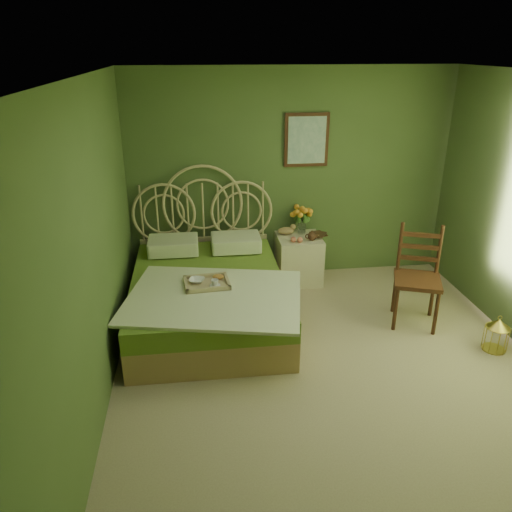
{
  "coord_description": "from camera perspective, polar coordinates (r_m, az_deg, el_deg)",
  "views": [
    {
      "loc": [
        -1.18,
        -3.72,
        2.81
      ],
      "look_at": [
        -0.59,
        1.0,
        0.79
      ],
      "focal_mm": 35.0,
      "sensor_mm": 36.0,
      "label": 1
    }
  ],
  "objects": [
    {
      "name": "floor",
      "position": [
        4.81,
        8.7,
        -13.0
      ],
      "size": [
        4.5,
        4.5,
        0.0
      ],
      "primitive_type": "plane",
      "color": "tan",
      "rests_on": "ground"
    },
    {
      "name": "ceiling",
      "position": [
        3.91,
        11.09,
        19.55
      ],
      "size": [
        4.5,
        4.5,
        0.0
      ],
      "primitive_type": "plane",
      "rotation": [
        3.14,
        0.0,
        0.0
      ],
      "color": "silver",
      "rests_on": "wall_back"
    },
    {
      "name": "wall_back",
      "position": [
        6.28,
        3.96,
        9.04
      ],
      "size": [
        4.0,
        0.0,
        4.0
      ],
      "primitive_type": "plane",
      "rotation": [
        1.57,
        0.0,
        0.0
      ],
      "color": "#506736",
      "rests_on": "floor"
    },
    {
      "name": "wall_left",
      "position": [
        4.1,
        -18.11,
        0.22
      ],
      "size": [
        0.0,
        4.5,
        4.5
      ],
      "primitive_type": "plane",
      "rotation": [
        1.57,
        0.0,
        1.57
      ],
      "color": "#506736",
      "rests_on": "floor"
    },
    {
      "name": "wall_art",
      "position": [
        6.19,
        5.8,
        13.05
      ],
      "size": [
        0.54,
        0.04,
        0.64
      ],
      "color": "#381F0F",
      "rests_on": "wall_back"
    },
    {
      "name": "bed",
      "position": [
        5.47,
        -5.51,
        -4.14
      ],
      "size": [
        1.9,
        2.39,
        1.48
      ],
      "color": "#A57C52",
      "rests_on": "floor"
    },
    {
      "name": "nightstand",
      "position": [
        6.35,
        4.92,
        0.25
      ],
      "size": [
        0.54,
        0.54,
        1.03
      ],
      "color": "#F2EAC5",
      "rests_on": "floor"
    },
    {
      "name": "chair",
      "position": [
        5.59,
        17.71,
        -1.49
      ],
      "size": [
        0.61,
        0.61,
        1.07
      ],
      "rotation": [
        0.0,
        0.0,
        -0.35
      ],
      "color": "#381F0F",
      "rests_on": "floor"
    },
    {
      "name": "birdcage",
      "position": [
        5.52,
        25.76,
        -8.13
      ],
      "size": [
        0.23,
        0.23,
        0.34
      ],
      "rotation": [
        0.0,
        0.0,
        -0.22
      ],
      "color": "#AF9438",
      "rests_on": "floor"
    },
    {
      "name": "book_lower",
      "position": [
        6.3,
        6.54,
        2.39
      ],
      "size": [
        0.21,
        0.25,
        0.02
      ],
      "primitive_type": "imported",
      "rotation": [
        0.0,
        0.0,
        0.29
      ],
      "color": "#381E0F",
      "rests_on": "nightstand"
    },
    {
      "name": "book_upper",
      "position": [
        6.29,
        6.55,
        2.56
      ],
      "size": [
        0.24,
        0.26,
        0.02
      ],
      "primitive_type": "imported",
      "rotation": [
        0.0,
        0.0,
        -0.53
      ],
      "color": "#472819",
      "rests_on": "nightstand"
    },
    {
      "name": "cereal_bowl",
      "position": [
        5.13,
        -6.79,
        -2.8
      ],
      "size": [
        0.2,
        0.2,
        0.04
      ],
      "primitive_type": "imported",
      "rotation": [
        0.0,
        0.0,
        -0.29
      ],
      "color": "white",
      "rests_on": "bed"
    },
    {
      "name": "coffee_cup",
      "position": [
        5.03,
        -4.72,
        -3.08
      ],
      "size": [
        0.09,
        0.09,
        0.07
      ],
      "primitive_type": "imported",
      "rotation": [
        0.0,
        0.0,
        -0.19
      ],
      "color": "white",
      "rests_on": "bed"
    }
  ]
}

